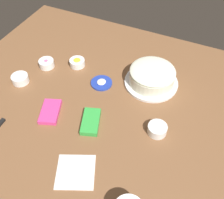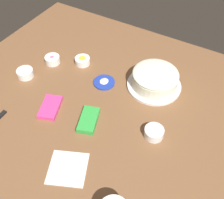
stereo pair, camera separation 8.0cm
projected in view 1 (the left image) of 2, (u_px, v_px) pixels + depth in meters
name	position (u px, v px, depth m)	size (l,w,h in m)	color
ground_plane	(89.00, 117.00, 1.24)	(1.54, 1.54, 0.00)	brown
frosted_cake	(152.00, 77.00, 1.36)	(0.27, 0.27, 0.10)	white
frosting_tub_lid	(101.00, 83.00, 1.39)	(0.11, 0.11, 0.02)	#233DAD
sprinkle_bowl_yellow	(77.00, 62.00, 1.47)	(0.08, 0.08, 0.04)	white
sprinkle_bowl_orange	(157.00, 129.00, 1.17)	(0.09, 0.09, 0.04)	white
sprinkle_bowl_pink	(46.00, 63.00, 1.47)	(0.08, 0.08, 0.04)	white
sprinkle_bowl_green	(20.00, 79.00, 1.38)	(0.09, 0.09, 0.04)	white
candy_box_lower	(50.00, 112.00, 1.25)	(0.14, 0.08, 0.02)	#E53D8E
candy_box_upper	(91.00, 122.00, 1.21)	(0.14, 0.08, 0.02)	green
paper_napkin	(76.00, 172.00, 1.06)	(0.15, 0.15, 0.01)	white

